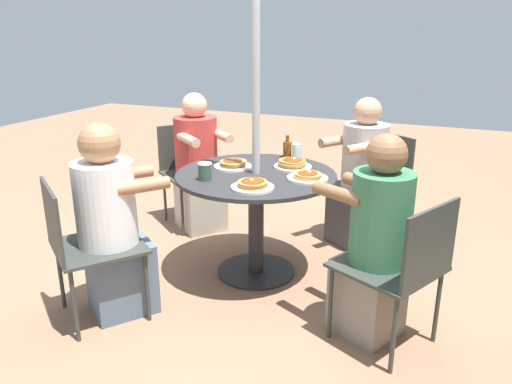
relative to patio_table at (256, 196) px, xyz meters
name	(u,v)px	position (x,y,z in m)	size (l,w,h in m)	color
ground_plane	(256,272)	(0.00, 0.00, -0.56)	(12.00, 12.00, 0.00)	#8C664C
patio_table	(256,196)	(0.00, 0.00, 0.00)	(1.05, 1.05, 0.71)	#28282B
umbrella_pole	(256,99)	(0.00, 0.00, 0.64)	(0.05, 0.05, 2.38)	#ADADB2
patio_chair_north	(82,241)	(0.90, -0.67, -0.07)	(0.65, 0.65, 0.83)	#333833
diner_north	(112,229)	(0.76, -0.57, -0.03)	(0.56, 0.53, 1.13)	slate
patio_chair_east	(402,264)	(0.49, 1.01, -0.07)	(0.62, 0.62, 0.83)	#333833
diner_east	(375,246)	(0.42, 0.85, -0.03)	(0.48, 0.55, 1.13)	gray
patio_chair_south	(376,179)	(-0.93, 0.63, -0.07)	(0.65, 0.65, 0.83)	#333833
diner_south	(361,179)	(-0.79, 0.53, -0.04)	(0.55, 0.52, 1.13)	#3D3D42
patio_chair_west	(190,167)	(-0.68, -0.89, -0.07)	(0.65, 0.65, 0.83)	#333833
diner_west	(198,169)	(-0.57, -0.76, -0.04)	(0.55, 0.58, 1.12)	beige
pancake_plate_a	(253,185)	(0.30, 0.11, 0.18)	(0.26, 0.26, 0.06)	silver
pancake_plate_b	(233,165)	(-0.07, -0.20, 0.18)	(0.26, 0.26, 0.06)	silver
pancake_plate_c	(292,164)	(-0.21, 0.18, 0.18)	(0.26, 0.26, 0.07)	silver
pancake_plate_d	(307,177)	(0.00, 0.35, 0.17)	(0.26, 0.26, 0.05)	silver
syrup_bottle	(287,149)	(-0.47, 0.05, 0.22)	(0.08, 0.06, 0.16)	brown
coffee_cup	(205,171)	(0.26, -0.24, 0.21)	(0.09, 0.09, 0.11)	#33513D
drinking_glass_a	(297,151)	(-0.45, 0.13, 0.21)	(0.07, 0.07, 0.11)	silver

